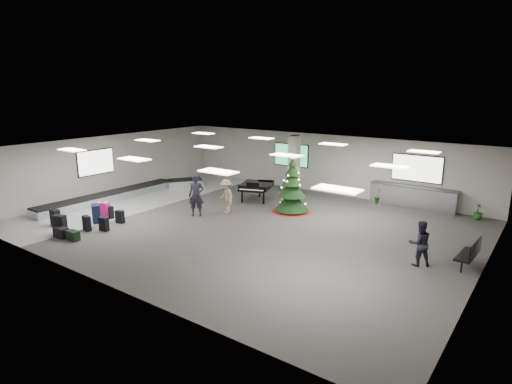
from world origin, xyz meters
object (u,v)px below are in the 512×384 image
Objects in this scene: pink_suitcase at (103,211)px; potted_plant_right at (478,212)px; christmas_tree at (292,193)px; traveler_bench at (420,243)px; service_counter at (412,197)px; grand_piano at (256,186)px; traveler_a at (196,196)px; traveler_b at (226,196)px; bench at (471,252)px; baggage_carousel at (126,193)px; potted_plant_left at (379,195)px.

pink_suitcase is 16.50m from potted_plant_right.
christmas_tree is 1.77× the size of traveler_bench.
grand_piano is at bearing -155.15° from service_counter.
traveler_a reaches higher than traveler_b.
baggage_carousel is at bearing -173.92° from bench.
grand_piano is 3.83m from traveler_a.
service_counter is 4.60× the size of potted_plant_left.
potted_plant_left reaches higher than potted_plant_right.
christmas_tree is 2.66m from grand_piano.
pink_suitcase is (-10.53, -9.74, -0.17)m from service_counter.
baggage_carousel is at bearing -152.33° from service_counter.
christmas_tree is at bearing -62.15° from traveler_bench.
baggage_carousel is 4.38× the size of grand_piano.
christmas_tree reaches higher than baggage_carousel.
traveler_bench is at bearing -96.09° from potted_plant_right.
service_counter is at bearing 124.43° from bench.
service_counter is (12.84, 6.73, 0.33)m from baggage_carousel.
pink_suitcase is 0.88× the size of potted_plant_left.
traveler_bench is 7.64m from potted_plant_left.
grand_piano reaches higher than bench.
christmas_tree is 4.69m from potted_plant_left.
pink_suitcase is at bearing -144.52° from potted_plant_right.
potted_plant_right is at bearing -1.57° from traveler_a.
potted_plant_right is at bearing 27.20° from christmas_tree.
bench is at bearing -59.12° from service_counter.
bench is at bearing -14.80° from christmas_tree.
christmas_tree reaches higher than potted_plant_right.
baggage_carousel is at bearing -161.50° from christmas_tree.
grand_piano is at bearing 118.96° from traveler_b.
bench is 1.62m from traveler_bench.
traveler_b is (6.13, 0.88, 0.58)m from baggage_carousel.
traveler_b is 8.95m from traveler_bench.
grand_piano is (-2.56, 0.69, -0.17)m from christmas_tree.
grand_piano is at bearing 30.80° from baggage_carousel.
bench reaches higher than pink_suitcase.
baggage_carousel is at bearing -149.73° from potted_plant_left.
potted_plant_right is (15.74, 6.57, 0.15)m from baggage_carousel.
baggage_carousel is 6.62× the size of bench.
traveler_b reaches higher than bench.
potted_plant_right is (2.90, -0.16, -0.19)m from service_counter.
traveler_b reaches higher than potted_plant_left.
traveler_b is at bearing -140.19° from christmas_tree.
potted_plant_right is (9.61, 5.69, -0.43)m from traveler_b.
christmas_tree reaches higher than pink_suitcase.
grand_piano is at bearing 46.51° from traveler_a.
traveler_a is 2.14× the size of potted_plant_left.
service_counter is 2.55× the size of traveler_b.
potted_plant_left reaches higher than baggage_carousel.
christmas_tree is 4.41m from traveler_a.
potted_plant_left is at bearing 135.06° from bench.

